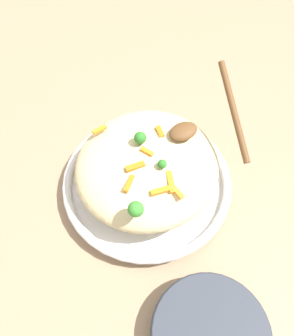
# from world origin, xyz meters

# --- Properties ---
(ground_plane) EXTENTS (2.40, 2.40, 0.00)m
(ground_plane) POSITION_xyz_m (0.00, 0.00, 0.00)
(ground_plane) COLOR #9E7F60
(serving_bowl) EXTENTS (0.35, 0.35, 0.04)m
(serving_bowl) POSITION_xyz_m (0.00, 0.00, 0.02)
(serving_bowl) COLOR silver
(serving_bowl) RESTS_ON ground_plane
(pasta_mound) EXTENTS (0.28, 0.27, 0.10)m
(pasta_mound) POSITION_xyz_m (0.00, 0.00, 0.09)
(pasta_mound) COLOR beige
(pasta_mound) RESTS_ON serving_bowl
(carrot_piece_0) EXTENTS (0.04, 0.02, 0.01)m
(carrot_piece_0) POSITION_xyz_m (-0.01, -0.08, 0.13)
(carrot_piece_0) COLOR orange
(carrot_piece_0) RESTS_ON pasta_mound
(carrot_piece_1) EXTENTS (0.03, 0.01, 0.01)m
(carrot_piece_1) POSITION_xyz_m (-0.05, 0.09, 0.13)
(carrot_piece_1) COLOR orange
(carrot_piece_1) RESTS_ON pasta_mound
(carrot_piece_2) EXTENTS (0.03, 0.03, 0.01)m
(carrot_piece_2) POSITION_xyz_m (-0.06, -0.04, 0.13)
(carrot_piece_2) COLOR orange
(carrot_piece_2) RESTS_ON pasta_mound
(carrot_piece_3) EXTENTS (0.01, 0.03, 0.01)m
(carrot_piece_3) POSITION_xyz_m (0.04, 0.03, 0.13)
(carrot_piece_3) COLOR orange
(carrot_piece_3) RESTS_ON pasta_mound
(carrot_piece_4) EXTENTS (0.04, 0.01, 0.01)m
(carrot_piece_4) POSITION_xyz_m (-0.03, -0.02, 0.14)
(carrot_piece_4) COLOR orange
(carrot_piece_4) RESTS_ON pasta_mound
(carrot_piece_5) EXTENTS (0.02, 0.04, 0.01)m
(carrot_piece_5) POSITION_xyz_m (0.01, -0.07, 0.13)
(carrot_piece_5) COLOR orange
(carrot_piece_5) RESTS_ON pasta_mound
(carrot_piece_6) EXTENTS (0.02, 0.03, 0.01)m
(carrot_piece_6) POSITION_xyz_m (-0.00, 0.00, 0.14)
(carrot_piece_6) COLOR orange
(carrot_piece_6) RESTS_ON pasta_mound
(carrot_piece_7) EXTENTS (0.01, 0.03, 0.01)m
(carrot_piece_7) POSITION_xyz_m (0.01, -0.09, 0.13)
(carrot_piece_7) COLOR orange
(carrot_piece_7) RESTS_ON pasta_mound
(broccoli_floret_0) EXTENTS (0.03, 0.03, 0.03)m
(broccoli_floret_0) POSITION_xyz_m (-0.07, -0.09, 0.15)
(broccoli_floret_0) COLOR #377928
(broccoli_floret_0) RESTS_ON pasta_mound
(broccoli_floret_1) EXTENTS (0.02, 0.02, 0.02)m
(broccoli_floret_1) POSITION_xyz_m (0.01, -0.04, 0.14)
(broccoli_floret_1) COLOR #296820
(broccoli_floret_1) RESTS_ON pasta_mound
(broccoli_floret_2) EXTENTS (0.02, 0.02, 0.03)m
(broccoli_floret_2) POSITION_xyz_m (-0.00, 0.03, 0.15)
(broccoli_floret_2) COLOR #296820
(broccoli_floret_2) RESTS_ON pasta_mound
(serving_spoon) EXTENTS (0.15, 0.18, 0.08)m
(serving_spoon) POSITION_xyz_m (0.12, -0.01, 0.16)
(serving_spoon) COLOR brown
(serving_spoon) RESTS_ON pasta_mound
(companion_bowl) EXTENTS (0.20, 0.20, 0.05)m
(companion_bowl) POSITION_xyz_m (-0.05, -0.30, 0.03)
(companion_bowl) COLOR #333842
(companion_bowl) RESTS_ON ground_plane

